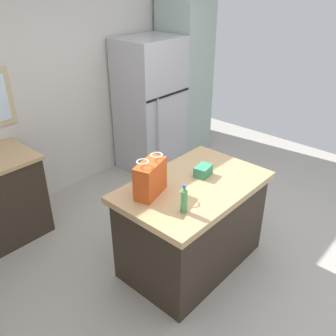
{
  "coord_description": "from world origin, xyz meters",
  "views": [
    {
      "loc": [
        -2.38,
        -1.54,
        2.53
      ],
      "look_at": [
        -0.19,
        0.42,
        0.93
      ],
      "focal_mm": 39.18,
      "sensor_mm": 36.0,
      "label": 1
    }
  ],
  "objects_px": {
    "shopping_bag": "(150,178)",
    "bottle": "(184,200)",
    "tall_cabinet": "(184,78)",
    "small_box": "(203,171)",
    "kitchen_island": "(192,224)",
    "refrigerator": "(150,105)"
  },
  "relations": [
    {
      "from": "refrigerator",
      "to": "tall_cabinet",
      "type": "relative_size",
      "value": 0.79
    },
    {
      "from": "kitchen_island",
      "to": "small_box",
      "type": "relative_size",
      "value": 8.08
    },
    {
      "from": "kitchen_island",
      "to": "bottle",
      "type": "xyz_separation_m",
      "value": [
        -0.38,
        -0.2,
        0.55
      ]
    },
    {
      "from": "shopping_bag",
      "to": "bottle",
      "type": "height_order",
      "value": "shopping_bag"
    },
    {
      "from": "tall_cabinet",
      "to": "bottle",
      "type": "xyz_separation_m",
      "value": [
        -2.32,
        -1.92,
        -0.14
      ]
    },
    {
      "from": "tall_cabinet",
      "to": "shopping_bag",
      "type": "xyz_separation_m",
      "value": [
        -2.31,
        -1.55,
        -0.1
      ]
    },
    {
      "from": "kitchen_island",
      "to": "shopping_bag",
      "type": "xyz_separation_m",
      "value": [
        -0.36,
        0.17,
        0.59
      ]
    },
    {
      "from": "small_box",
      "to": "tall_cabinet",
      "type": "bearing_deg",
      "value": 43.78
    },
    {
      "from": "tall_cabinet",
      "to": "bottle",
      "type": "distance_m",
      "value": 3.02
    },
    {
      "from": "bottle",
      "to": "kitchen_island",
      "type": "bearing_deg",
      "value": 28.11
    },
    {
      "from": "shopping_bag",
      "to": "small_box",
      "type": "relative_size",
      "value": 2.08
    },
    {
      "from": "tall_cabinet",
      "to": "shopping_bag",
      "type": "height_order",
      "value": "tall_cabinet"
    },
    {
      "from": "refrigerator",
      "to": "small_box",
      "type": "distance_m",
      "value": 1.99
    },
    {
      "from": "kitchen_island",
      "to": "shopping_bag",
      "type": "relative_size",
      "value": 3.88
    },
    {
      "from": "refrigerator",
      "to": "bottle",
      "type": "bearing_deg",
      "value": -129.72
    },
    {
      "from": "tall_cabinet",
      "to": "shopping_bag",
      "type": "bearing_deg",
      "value": -146.01
    },
    {
      "from": "kitchen_island",
      "to": "tall_cabinet",
      "type": "xyz_separation_m",
      "value": [
        1.94,
        1.72,
        0.69
      ]
    },
    {
      "from": "refrigerator",
      "to": "kitchen_island",
      "type": "bearing_deg",
      "value": -125.33
    },
    {
      "from": "kitchen_island",
      "to": "bottle",
      "type": "distance_m",
      "value": 0.69
    },
    {
      "from": "tall_cabinet",
      "to": "refrigerator",
      "type": "bearing_deg",
      "value": -179.98
    },
    {
      "from": "tall_cabinet",
      "to": "small_box",
      "type": "xyz_separation_m",
      "value": [
        -1.76,
        -1.69,
        -0.21
      ]
    },
    {
      "from": "tall_cabinet",
      "to": "small_box",
      "type": "distance_m",
      "value": 2.45
    }
  ]
}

